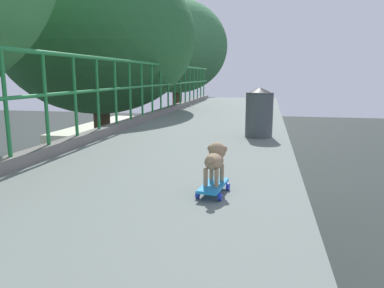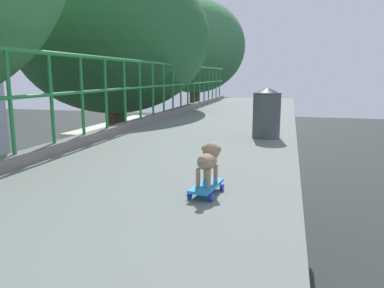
{
  "view_description": "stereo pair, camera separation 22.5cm",
  "coord_description": "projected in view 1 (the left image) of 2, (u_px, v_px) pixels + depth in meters",
  "views": [
    {
      "loc": [
        2.4,
        0.2,
        6.4
      ],
      "look_at": [
        1.6,
        4.06,
        5.66
      ],
      "focal_mm": 34.17,
      "sensor_mm": 36.0,
      "label": 1
    },
    {
      "loc": [
        2.62,
        0.25,
        6.4
      ],
      "look_at": [
        1.6,
        4.06,
        5.66
      ],
      "focal_mm": 34.17,
      "sensor_mm": 36.0,
      "label": 2
    }
  ],
  "objects": [
    {
      "name": "toy_skateboard",
      "position": [
        213.0,
        186.0,
        3.04
      ],
      "size": [
        0.25,
        0.46,
        0.09
      ],
      "color": "#1E85CE",
      "rests_on": "overpass_deck"
    },
    {
      "name": "small_dog",
      "position": [
        215.0,
        158.0,
        3.05
      ],
      "size": [
        0.19,
        0.37,
        0.33
      ],
      "color": "#987C5D",
      "rests_on": "toy_skateboard"
    },
    {
      "name": "roadside_tree_farthest",
      "position": [
        177.0,
        48.0,
        21.12
      ],
      "size": [
        5.84,
        5.84,
        10.7
      ],
      "color": "#473C25",
      "rests_on": "ground"
    },
    {
      "name": "roadside_tree_far",
      "position": [
        98.0,
        39.0,
        10.47
      ],
      "size": [
        5.59,
        5.59,
        9.68
      ],
      "color": "#4C3D2B",
      "rests_on": "ground"
    },
    {
      "name": "city_bus",
      "position": [
        103.0,
        144.0,
        24.95
      ],
      "size": [
        2.64,
        10.16,
        3.18
      ],
      "color": "beige",
      "rests_on": "ground"
    },
    {
      "name": "litter_bin",
      "position": [
        259.0,
        112.0,
        5.82
      ],
      "size": [
        0.44,
        0.44,
        0.79
      ],
      "color": "#454C50",
      "rests_on": "overpass_deck"
    }
  ]
}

